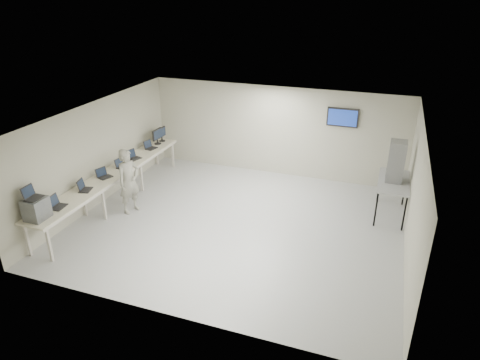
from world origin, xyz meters
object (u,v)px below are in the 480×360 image
(equipment_box, at_px, (36,209))
(soldier, at_px, (129,181))
(side_table, at_px, (394,183))
(workbench, at_px, (113,175))

(equipment_box, xyz_separation_m, soldier, (0.75, 2.38, -0.26))
(equipment_box, distance_m, side_table, 8.52)
(workbench, height_order, side_table, side_table)
(soldier, distance_m, side_table, 6.83)
(workbench, distance_m, equipment_box, 2.68)
(workbench, relative_size, side_table, 3.65)
(workbench, bearing_deg, side_table, 14.12)
(equipment_box, distance_m, soldier, 2.51)
(workbench, height_order, equipment_box, equipment_box)
(workbench, distance_m, soldier, 0.74)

